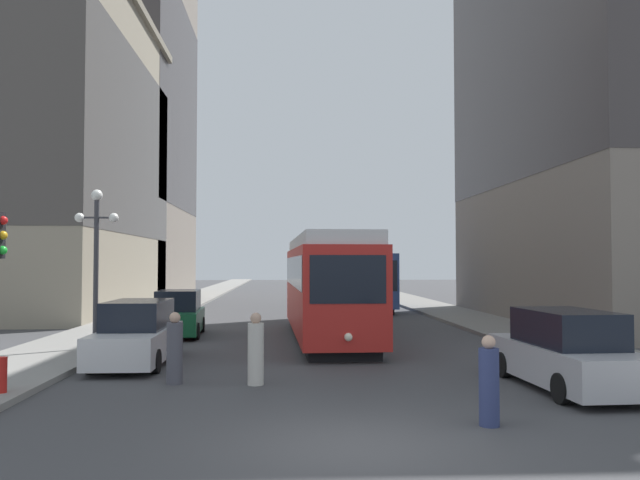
{
  "coord_description": "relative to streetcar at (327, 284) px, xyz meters",
  "views": [
    {
      "loc": [
        -1.15,
        -10.12,
        2.9
      ],
      "look_at": [
        0.15,
        12.62,
        3.74
      ],
      "focal_mm": 35.62,
      "sensor_mm": 36.0,
      "label": 1
    }
  ],
  "objects": [
    {
      "name": "building_right_corner",
      "position": [
        15.18,
        6.62,
        12.35
      ],
      "size": [
        11.85,
        20.27,
        28.03
      ],
      "color": "slate",
      "rests_on": "ground"
    },
    {
      "name": "transit_bus",
      "position": [
        3.31,
        16.48,
        -0.15
      ],
      "size": [
        2.85,
        12.28,
        3.45
      ],
      "rotation": [
        0.0,
        0.0,
        0.02
      ],
      "color": "black",
      "rests_on": "ground"
    },
    {
      "name": "parked_car_left_mid",
      "position": [
        -5.86,
        -5.67,
        -1.26
      ],
      "size": [
        1.9,
        4.99,
        1.82
      ],
      "rotation": [
        0.0,
        0.0,
        -0.0
      ],
      "color": "black",
      "rests_on": "ground"
    },
    {
      "name": "lamp_post_left_near",
      "position": [
        -7.76,
        -3.24,
        1.46
      ],
      "size": [
        1.41,
        0.36,
        5.16
      ],
      "color": "#333338",
      "rests_on": "sidewalk_left"
    },
    {
      "name": "building_left_corner",
      "position": [
        -17.34,
        30.87,
        13.8
      ],
      "size": [
        14.15,
        20.0,
        30.84
      ],
      "color": "slate",
      "rests_on": "ground"
    },
    {
      "name": "building_left_midblock",
      "position": [
        -16.7,
        14.29,
        7.54
      ],
      "size": [
        12.88,
        20.54,
        18.76
      ],
      "color": "gray",
      "rests_on": "ground"
    },
    {
      "name": "sidewalk_left",
      "position": [
        -8.86,
        25.83,
        -2.03
      ],
      "size": [
        3.4,
        120.0,
        0.15
      ],
      "primitive_type": "cube",
      "color": "gray",
      "rests_on": "ground"
    },
    {
      "name": "pedestrian_on_sidewalk",
      "position": [
        2.02,
        -13.06,
        -1.35
      ],
      "size": [
        0.36,
        0.36,
        1.61
      ],
      "rotation": [
        0.0,
        0.0,
        2.8
      ],
      "color": "navy",
      "rests_on": "ground"
    },
    {
      "name": "parked_car_right_far",
      "position": [
        4.86,
        -9.89,
        -1.26
      ],
      "size": [
        2.04,
        5.03,
        1.82
      ],
      "rotation": [
        0.0,
        0.0,
        3.18
      ],
      "color": "black",
      "rests_on": "ground"
    },
    {
      "name": "pedestrian_crossing_near",
      "position": [
        -2.32,
        -8.99,
        -1.3
      ],
      "size": [
        0.39,
        0.39,
        1.72
      ],
      "rotation": [
        0.0,
        0.0,
        6.26
      ],
      "color": "beige",
      "rests_on": "ground"
    },
    {
      "name": "sidewalk_right",
      "position": [
        7.85,
        25.83,
        -2.03
      ],
      "size": [
        3.4,
        120.0,
        0.15
      ],
      "primitive_type": "cube",
      "color": "gray",
      "rests_on": "ground"
    },
    {
      "name": "ground_plane",
      "position": [
        -0.5,
        -14.17,
        -2.1
      ],
      "size": [
        200.0,
        200.0,
        0.0
      ],
      "primitive_type": "plane",
      "color": "#424244"
    },
    {
      "name": "streetcar",
      "position": [
        0.0,
        0.0,
        0.0
      ],
      "size": [
        2.99,
        12.58,
        3.89
      ],
      "rotation": [
        0.0,
        0.0,
        0.03
      ],
      "color": "black",
      "rests_on": "ground"
    },
    {
      "name": "pedestrian_crossing_far",
      "position": [
        -4.28,
        -8.75,
        -1.3
      ],
      "size": [
        0.39,
        0.39,
        1.72
      ],
      "rotation": [
        0.0,
        0.0,
        2.54
      ],
      "color": "#4C4C56",
      "rests_on": "ground"
    },
    {
      "name": "fire_hydrant",
      "position": [
        -7.67,
        -10.33,
        -1.58
      ],
      "size": [
        0.26,
        0.26,
        0.75
      ],
      "primitive_type": "cylinder",
      "color": "red",
      "rests_on": "sidewalk_left"
    },
    {
      "name": "parked_car_left_near",
      "position": [
        -5.86,
        1.4,
        -1.26
      ],
      "size": [
        2.05,
        4.32,
        1.82
      ],
      "rotation": [
        0.0,
        0.0,
        0.05
      ],
      "color": "black",
      "rests_on": "ground"
    }
  ]
}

